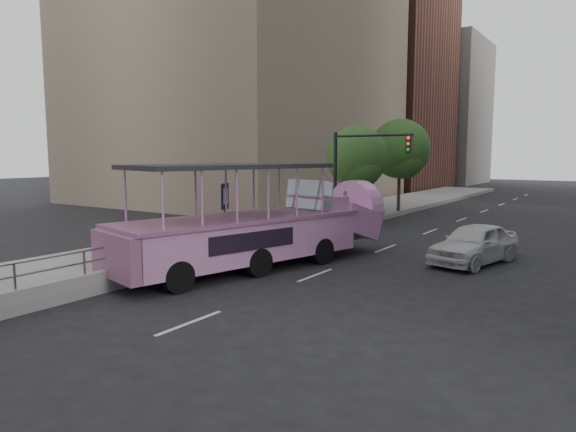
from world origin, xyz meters
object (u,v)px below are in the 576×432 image
object	(u,v)px
duck_boat	(265,228)
street_tree_far	(401,151)
street_tree_near	(358,159)
parking_sign	(225,213)
car	(474,243)
traffic_signal	(356,166)

from	to	relation	value
duck_boat	street_tree_far	bearing A→B (deg)	95.72
duck_boat	street_tree_far	size ratio (longest dim) A/B	1.80
street_tree_near	parking_sign	bearing A→B (deg)	-88.54
car	street_tree_near	distance (m)	11.24
car	traffic_signal	xyz separation A→B (m)	(-6.68, 3.53, 2.74)
street_tree_far	car	bearing A→B (deg)	-58.07
parking_sign	street_tree_near	world-z (taller)	street_tree_near
duck_boat	parking_sign	size ratio (longest dim) A/B	3.87
parking_sign	street_tree_far	world-z (taller)	street_tree_far
car	street_tree_far	distance (m)	15.68
duck_boat	car	distance (m)	7.88
traffic_signal	street_tree_far	world-z (taller)	street_tree_far
car	parking_sign	bearing A→B (deg)	-134.50
duck_boat	street_tree_far	xyz separation A→B (m)	(-1.77, 17.63, 2.91)
duck_boat	street_tree_near	xyz separation A→B (m)	(-1.97, 11.63, 2.43)
parking_sign	traffic_signal	world-z (taller)	traffic_signal
traffic_signal	street_tree_far	distance (m)	9.57
parking_sign	street_tree_far	bearing A→B (deg)	90.33
car	parking_sign	size ratio (longest dim) A/B	1.48
traffic_signal	street_tree_near	xyz separation A→B (m)	(-1.60, 3.43, 0.32)
car	street_tree_near	bearing A→B (deg)	153.58
car	parking_sign	xyz separation A→B (m)	(-7.97, -4.96, 1.10)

